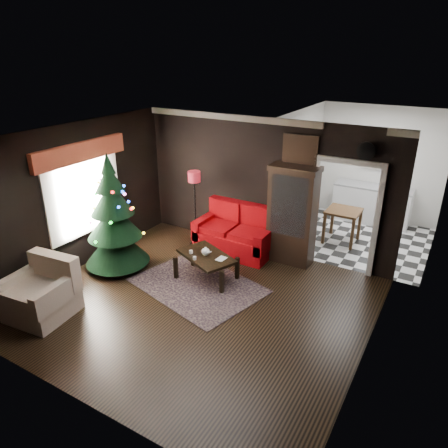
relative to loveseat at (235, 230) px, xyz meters
The scene contains 26 objects.
floor 2.15m from the loveseat, 78.96° to the right, with size 5.50×5.50×0.00m, color black.
ceiling 3.11m from the loveseat, 78.96° to the right, with size 5.50×5.50×0.00m, color white.
wall_back 1.08m from the loveseat, 48.37° to the left, with size 5.50×5.50×0.00m, color black.
wall_front 4.66m from the loveseat, 84.98° to the right, with size 5.50×5.50×0.00m, color black.
wall_left 3.25m from the loveseat, 138.90° to the right, with size 5.50×5.50×0.00m, color black.
wall_right 3.86m from the loveseat, 33.06° to the right, with size 5.50×5.50×0.00m, color black.
doorway 2.22m from the loveseat, 12.09° to the left, with size 1.10×0.10×2.10m, color silver, non-canonical shape.
left_window 3.11m from the loveseat, 141.31° to the right, with size 0.05×1.60×1.40m, color white.
valance 3.40m from the loveseat, 140.32° to the right, with size 0.12×2.10×0.35m, color #AA3F2B.
kitchen_floor 2.91m from the loveseat, 42.88° to the left, with size 3.00×3.00×0.00m, color white.
kitchen_window 4.17m from the loveseat, 58.30° to the left, with size 0.70×0.06×0.70m, color white.
rug 1.64m from the loveseat, 87.00° to the right, with size 2.25×1.63×0.01m, color #563D4F.
loveseat is the anchor object (origin of this frame).
curio_cabinet 1.25m from the loveseat, 10.83° to the left, with size 0.90×0.45×1.90m, color black, non-canonical shape.
floor_lamp 0.98m from the loveseat, behind, with size 0.29×0.29×1.69m, color black, non-canonical shape.
christmas_tree 2.49m from the loveseat, 133.77° to the right, with size 1.23×1.23×2.36m, color black, non-canonical shape.
armchair 3.92m from the loveseat, 114.02° to the right, with size 0.97×0.97×0.99m, color gray, non-canonical shape.
coffee_table 1.29m from the loveseat, 86.14° to the right, with size 1.09×0.65×0.49m, color black, non-canonical shape.
teapot 1.29m from the loveseat, 86.06° to the right, with size 0.17×0.17×0.16m, color white, non-canonical shape.
cup_a 1.37m from the loveseat, 98.08° to the right, with size 0.07×0.07×0.06m, color white.
cup_b 1.52m from the loveseat, 89.83° to the right, with size 0.07×0.07×0.06m, color white.
book 1.32m from the loveseat, 74.96° to the right, with size 0.15×0.02×0.20m, color #9F7B65.
wall_clock 3.04m from the loveseat, ahead, with size 0.32×0.32×0.06m, color white.
painting 2.13m from the loveseat, 19.40° to the left, with size 0.62×0.05×0.52m, color tan.
kitchen_counter 3.79m from the loveseat, 56.31° to the left, with size 1.80×0.60×0.90m, color white.
kitchen_table 2.45m from the loveseat, 42.51° to the left, with size 0.70×0.70×0.75m, color brown, non-canonical shape.
Camera 1 is at (3.43, -4.96, 4.06)m, focal length 33.46 mm.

